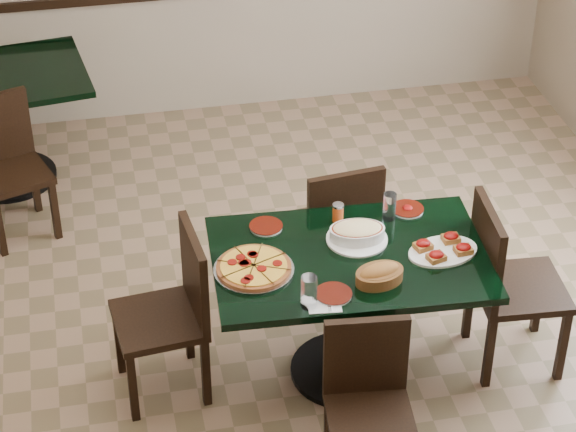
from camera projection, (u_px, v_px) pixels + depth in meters
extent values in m
plane|color=#7D6048|center=(272.00, 358.00, 5.91)|extent=(5.50, 5.50, 0.00)
cube|color=black|center=(350.00, 259.00, 5.40)|extent=(1.37, 0.92, 0.04)
cylinder|color=black|center=(347.00, 319.00, 5.62)|extent=(0.11, 0.11, 0.71)
cylinder|color=black|center=(345.00, 369.00, 5.81)|extent=(0.57, 0.57, 0.03)
cylinder|color=black|center=(2.00, 131.00, 7.15)|extent=(0.12, 0.12, 0.71)
cylinder|color=black|center=(9.00, 176.00, 7.34)|extent=(0.62, 0.62, 0.03)
cube|color=black|center=(332.00, 228.00, 6.14)|extent=(0.47, 0.47, 0.04)
cube|color=black|center=(346.00, 210.00, 5.85)|extent=(0.42, 0.09, 0.45)
cube|color=black|center=(350.00, 237.00, 6.45)|extent=(0.04, 0.04, 0.41)
cube|color=black|center=(373.00, 274.00, 6.17)|extent=(0.04, 0.04, 0.41)
cube|color=black|center=(291.00, 249.00, 6.36)|extent=(0.04, 0.04, 0.41)
cube|color=black|center=(312.00, 286.00, 6.08)|extent=(0.04, 0.04, 0.41)
cube|color=black|center=(370.00, 419.00, 5.00)|extent=(0.42, 0.42, 0.04)
cube|color=black|center=(366.00, 355.00, 5.01)|extent=(0.38, 0.08, 0.41)
cube|color=black|center=(328.00, 428.00, 5.23)|extent=(0.04, 0.04, 0.37)
cube|color=black|center=(397.00, 423.00, 5.26)|extent=(0.04, 0.04, 0.37)
cube|color=black|center=(520.00, 289.00, 5.66)|extent=(0.47, 0.47, 0.04)
cube|color=black|center=(486.00, 251.00, 5.49)|extent=(0.07, 0.44, 0.47)
cube|color=black|center=(563.00, 346.00, 5.66)|extent=(0.04, 0.04, 0.43)
cube|color=black|center=(489.00, 352.00, 5.62)|extent=(0.04, 0.04, 0.43)
cube|color=black|center=(539.00, 298.00, 5.97)|extent=(0.04, 0.04, 0.43)
cube|color=black|center=(469.00, 305.00, 5.93)|extent=(0.04, 0.04, 0.43)
cube|color=black|center=(159.00, 321.00, 5.48)|extent=(0.47, 0.47, 0.04)
cube|color=black|center=(195.00, 273.00, 5.39)|extent=(0.09, 0.43, 0.45)
cube|color=black|center=(119.00, 340.00, 5.71)|extent=(0.04, 0.04, 0.41)
cube|color=black|center=(189.00, 326.00, 5.80)|extent=(0.04, 0.04, 0.41)
cube|color=black|center=(133.00, 387.00, 5.42)|extent=(0.04, 0.04, 0.41)
cube|color=black|center=(206.00, 372.00, 5.51)|extent=(0.04, 0.04, 0.41)
cube|color=black|center=(13.00, 175.00, 6.62)|extent=(0.51, 0.51, 0.04)
cube|color=black|center=(0.00, 227.00, 6.55)|extent=(0.05, 0.05, 0.39)
cube|color=black|center=(55.00, 211.00, 6.69)|extent=(0.05, 0.05, 0.39)
cube|color=black|center=(35.00, 184.00, 6.93)|extent=(0.05, 0.05, 0.39)
cylinder|color=#B1B0B7|center=(254.00, 270.00, 5.29)|extent=(0.38, 0.38, 0.01)
cylinder|color=brown|center=(254.00, 268.00, 5.29)|extent=(0.36, 0.36, 0.02)
cylinder|color=yellow|center=(254.00, 266.00, 5.28)|extent=(0.32, 0.32, 0.01)
cylinder|color=silver|center=(357.00, 239.00, 5.50)|extent=(0.30, 0.30, 0.01)
ellipsoid|color=beige|center=(357.00, 229.00, 5.46)|extent=(0.26, 0.18, 0.04)
ellipsoid|color=brown|center=(380.00, 272.00, 5.20)|extent=(0.22, 0.14, 0.08)
cylinder|color=silver|center=(333.00, 294.00, 5.14)|extent=(0.17, 0.17, 0.01)
cylinder|color=#3E0A04|center=(333.00, 293.00, 5.13)|extent=(0.17, 0.17, 0.00)
cylinder|color=silver|center=(407.00, 209.00, 5.71)|extent=(0.16, 0.16, 0.01)
cylinder|color=#3E0A04|center=(408.00, 208.00, 5.70)|extent=(0.17, 0.17, 0.00)
ellipsoid|color=#8C0B07|center=(408.00, 208.00, 5.70)|extent=(0.05, 0.05, 0.02)
cylinder|color=silver|center=(266.00, 227.00, 5.58)|extent=(0.16, 0.16, 0.01)
cylinder|color=#3E0A04|center=(266.00, 226.00, 5.58)|extent=(0.17, 0.17, 0.00)
cube|color=silver|center=(324.00, 303.00, 5.10)|extent=(0.17, 0.17, 0.00)
cube|color=#B1B0B7|center=(328.00, 301.00, 5.10)|extent=(0.03, 0.14, 0.00)
cylinder|color=white|center=(390.00, 206.00, 5.62)|extent=(0.07, 0.07, 0.14)
cylinder|color=white|center=(309.00, 292.00, 5.04)|extent=(0.08, 0.08, 0.16)
cylinder|color=#BD4B14|center=(338.00, 213.00, 5.61)|extent=(0.06, 0.06, 0.09)
cylinder|color=#B1B0B7|center=(338.00, 205.00, 5.59)|extent=(0.06, 0.06, 0.01)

